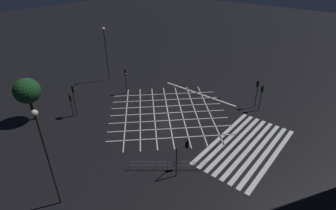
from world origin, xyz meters
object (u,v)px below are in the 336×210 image
street_tree_near (27,91)px  traffic_light_median_north (126,76)px  traffic_light_sw_main (183,150)px  street_lamp_west (105,43)px  street_lamp_east (44,144)px  traffic_light_se_main (261,93)px  traffic_light_se_cross (257,88)px  traffic_light_nw_cross (71,101)px  traffic_light_nw_main (74,94)px

street_tree_near → traffic_light_median_north: bearing=-16.2°
traffic_light_sw_main → street_lamp_west: 26.12m
traffic_light_sw_main → street_lamp_west: (10.00, 23.80, 3.97)m
street_lamp_east → street_tree_near: 16.39m
traffic_light_se_main → traffic_light_sw_main: bearing=-3.8°
traffic_light_sw_main → traffic_light_se_cross: traffic_light_se_cross is taller
traffic_light_nw_cross → street_lamp_west: 13.31m
traffic_light_sw_main → street_tree_near: (-4.89, 21.28, 1.63)m
traffic_light_nw_main → street_tree_near: 5.65m
street_tree_near → street_lamp_west: bearing=9.6°
traffic_light_se_main → street_lamp_east: size_ratio=0.40×
traffic_light_nw_main → traffic_light_se_cross: (17.75, -18.00, -0.18)m
traffic_light_se_main → street_lamp_east: street_lamp_east is taller
traffic_light_sw_main → street_lamp_west: bearing=67.2°
traffic_light_sw_main → street_lamp_west: street_lamp_west is taller
traffic_light_nw_main → street_lamp_east: street_lamp_east is taller
street_lamp_west → street_tree_near: street_lamp_west is taller
street_lamp_west → street_tree_near: (-14.89, -2.52, -2.34)m
traffic_light_nw_cross → traffic_light_se_cross: size_ratio=0.82×
traffic_light_se_cross → street_lamp_east: (-27.39, 6.15, 3.56)m
street_lamp_west → traffic_light_nw_cross: bearing=-151.6°
traffic_light_nw_main → traffic_light_nw_cross: bearing=-179.0°
traffic_light_se_main → traffic_light_median_north: bearing=-66.0°
traffic_light_nw_main → street_lamp_east: size_ratio=0.46×
traffic_light_median_north → street_tree_near: 13.91m
traffic_light_se_main → street_tree_near: bearing=-46.1°
traffic_light_sw_main → street_tree_near: street_tree_near is taller
traffic_light_sw_main → street_lamp_east: street_lamp_east is taller
traffic_light_se_main → traffic_light_nw_main: (-17.22, 18.89, 0.40)m
traffic_light_se_main → traffic_light_nw_main: traffic_light_nw_main is taller
traffic_light_se_main → street_lamp_east: (-26.85, 7.04, 3.78)m
traffic_light_sw_main → street_tree_near: size_ratio=0.61×
street_tree_near → traffic_light_sw_main: bearing=-77.1°
traffic_light_nw_cross → traffic_light_se_main: size_ratio=0.89×
traffic_light_se_main → traffic_light_se_cross: traffic_light_se_cross is taller
traffic_light_se_main → traffic_light_se_cross: bearing=-121.1°
traffic_light_sw_main → street_lamp_east: size_ratio=0.37×
traffic_light_median_north → traffic_light_nw_main: bearing=-92.4°
traffic_light_nw_cross → traffic_light_sw_main: bearing=3.6°
traffic_light_se_main → traffic_light_nw_main: size_ratio=0.87×
traffic_light_nw_cross → street_tree_near: street_tree_near is taller
traffic_light_nw_main → street_lamp_east: (-9.63, -11.85, 3.38)m
street_lamp_east → street_tree_near: size_ratio=1.62×
traffic_light_se_main → street_lamp_west: street_lamp_west is taller
traffic_light_nw_main → traffic_light_se_cross: traffic_light_nw_main is taller
traffic_light_se_cross → street_tree_near: street_tree_near is taller
traffic_light_se_main → street_tree_near: (-21.53, 22.38, 1.46)m
traffic_light_sw_main → traffic_light_se_main: (16.65, -1.10, 0.17)m
traffic_light_sw_main → traffic_light_se_main: 16.68m
traffic_light_se_cross → traffic_light_sw_main: bearing=89.3°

